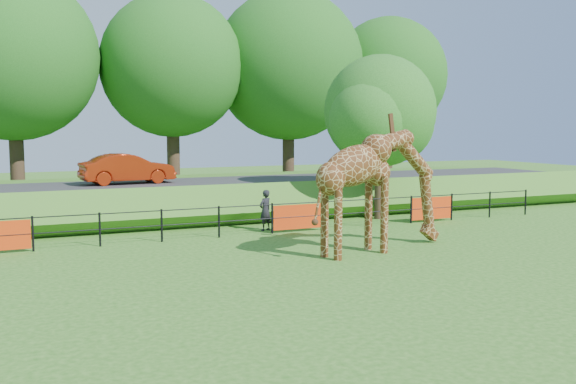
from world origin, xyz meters
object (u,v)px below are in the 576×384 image
object	(u,v)px
giraffe	(380,190)
visitor	(265,210)
tree_east	(381,116)
car_red	(127,169)

from	to	relation	value
giraffe	visitor	bearing A→B (deg)	96.52
tree_east	visitor	bearing A→B (deg)	-171.01
car_red	visitor	distance (m)	7.07
giraffe	tree_east	world-z (taller)	tree_east
visitor	car_red	bearing A→B (deg)	-80.05
car_red	tree_east	distance (m)	10.89
car_red	tree_east	size ratio (longest dim) A/B	0.57
car_red	tree_east	world-z (taller)	tree_east
car_red	tree_east	xyz separation A→B (m)	(9.50, -4.84, 2.22)
giraffe	visitor	xyz separation A→B (m)	(-1.75, 5.06, -1.12)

